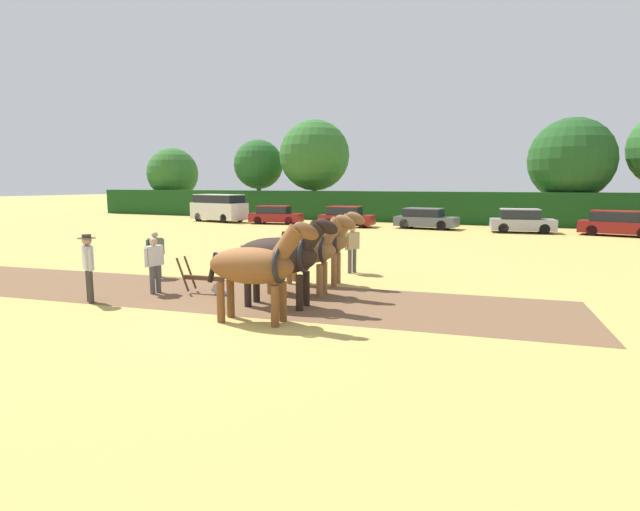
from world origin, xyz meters
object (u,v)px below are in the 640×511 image
at_px(farmer_beside_team, 352,244).
at_px(parked_car_right, 617,224).
at_px(draft_horse_lead_left, 256,266).
at_px(farmer_at_plow, 154,262).
at_px(parked_car_center_right, 521,221).
at_px(draft_horse_trail_left, 301,249).
at_px(tree_far_left, 173,173).
at_px(parked_car_left, 276,215).
at_px(parked_car_center, 425,219).
at_px(tree_center_left, 315,156).
at_px(farmer_onlooker_left, 88,262).
at_px(farmer_onlooker_right, 156,251).
at_px(parked_van, 219,208).
at_px(plow, 208,283).
at_px(parked_car_center_left, 346,217).
at_px(draft_horse_lead_right, 281,256).
at_px(draft_horse_trail_right, 317,241).
at_px(tree_center, 571,160).
at_px(tree_left, 258,165).

relative_size(farmer_beside_team, parked_car_right, 0.39).
bearing_deg(draft_horse_lead_left, farmer_beside_team, 84.94).
bearing_deg(farmer_at_plow, parked_car_center_right, 78.47).
xyz_separation_m(draft_horse_trail_left, farmer_at_plow, (-3.82, -1.64, -0.36)).
xyz_separation_m(tree_far_left, parked_car_left, (17.40, -8.54, -3.54)).
bearing_deg(parked_car_center, tree_far_left, 169.33).
bearing_deg(tree_center_left, tree_far_left, 179.18).
xyz_separation_m(farmer_onlooker_left, farmer_onlooker_right, (-0.91, 3.45, -0.19)).
height_order(parked_van, parked_car_center_right, parked_van).
bearing_deg(parked_car_center, draft_horse_lead_left, -81.02).
bearing_deg(farmer_onlooker_left, plow, -14.47).
bearing_deg(parked_car_center_left, parked_car_right, -2.94).
height_order(farmer_at_plow, farmer_beside_team, farmer_beside_team).
distance_m(tree_center_left, draft_horse_lead_right, 34.77).
distance_m(farmer_beside_team, farmer_onlooker_right, 6.64).
height_order(farmer_at_plow, parked_car_center, farmer_at_plow).
bearing_deg(parked_car_center_left, parked_car_center_right, -2.88).
bearing_deg(parked_car_center_right, tree_center_left, 146.39).
bearing_deg(tree_far_left, draft_horse_lead_right, -46.00).
height_order(tree_far_left, farmer_onlooker_right, tree_far_left).
distance_m(draft_horse_trail_right, farmer_onlooker_left, 6.46).
bearing_deg(tree_far_left, plow, -48.14).
bearing_deg(draft_horse_trail_right, farmer_onlooker_left, -140.55).
height_order(farmer_beside_team, parked_car_center_left, farmer_beside_team).
xyz_separation_m(tree_center, parked_car_left, (-20.81, -7.91, -4.19)).
bearing_deg(draft_horse_trail_right, draft_horse_trail_left, -89.66).
relative_size(draft_horse_lead_right, farmer_at_plow, 1.76).
distance_m(draft_horse_trail_left, farmer_onlooker_right, 5.54).
xyz_separation_m(tree_left, draft_horse_lead_right, (20.27, -32.22, -3.70)).
height_order(tree_center_left, parked_car_center_right, tree_center_left).
height_order(tree_center_left, farmer_at_plow, tree_center_left).
xyz_separation_m(draft_horse_lead_right, plow, (-2.60, 0.43, -0.99)).
distance_m(draft_horse_trail_right, parked_car_left, 24.06).
relative_size(draft_horse_lead_left, farmer_at_plow, 1.72).
distance_m(farmer_onlooker_right, parked_car_center_left, 21.35).
height_order(farmer_onlooker_right, parked_car_left, farmer_onlooker_right).
xyz_separation_m(plow, farmer_onlooker_right, (-3.11, 1.34, 0.56)).
relative_size(draft_horse_trail_right, farmer_onlooker_right, 1.87).
relative_size(farmer_onlooker_right, parked_van, 0.30).
distance_m(draft_horse_trail_right, plow, 3.56).
height_order(tree_far_left, draft_horse_lead_left, tree_far_left).
relative_size(farmer_onlooker_right, parked_car_center_right, 0.37).
distance_m(plow, parked_car_right, 26.43).
bearing_deg(parked_car_right, parked_van, -168.78).
distance_m(draft_horse_lead_left, parked_car_center_right, 25.41).
bearing_deg(draft_horse_trail_left, tree_far_left, 127.66).
bearing_deg(tree_center, farmer_onlooker_right, -114.10).
bearing_deg(parked_car_center, parked_car_left, -172.71).
bearing_deg(parked_car_right, plow, -107.77).
xyz_separation_m(farmer_onlooker_left, parked_car_right, (14.70, 25.39, -0.35)).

